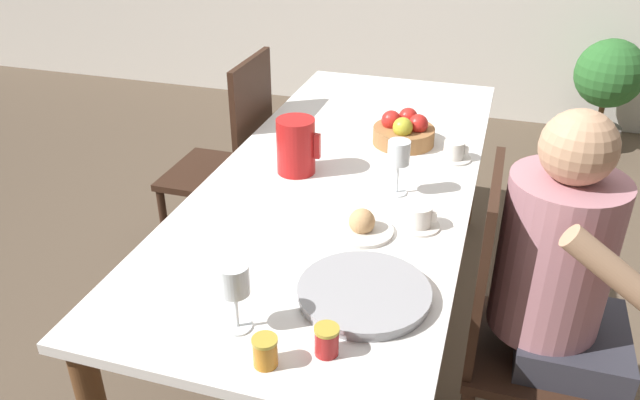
{
  "coord_description": "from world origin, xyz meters",
  "views": [
    {
      "loc": [
        0.49,
        -1.92,
        1.72
      ],
      "look_at": [
        0.0,
        -0.32,
        0.79
      ],
      "focal_mm": 35.0,
      "sensor_mm": 36.0,
      "label": 1
    }
  ],
  "objects_px": {
    "teacup_across": "(454,152)",
    "wine_glass_water": "(399,155)",
    "red_pitcher": "(296,146)",
    "jam_jar_amber": "(327,339)",
    "potted_plant": "(608,83)",
    "serving_tray": "(364,293)",
    "teacup_near_person": "(419,218)",
    "jam_jar_red": "(265,350)",
    "fruit_bowl": "(404,131)",
    "bread_plate": "(362,226)",
    "person_seated": "(563,281)",
    "chair_opposite": "(231,162)",
    "wine_glass_juice": "(234,283)",
    "chair_person_side": "(516,329)"
  },
  "relations": [
    {
      "from": "wine_glass_water",
      "to": "serving_tray",
      "type": "distance_m",
      "value": 0.59
    },
    {
      "from": "chair_opposite",
      "to": "jam_jar_red",
      "type": "distance_m",
      "value": 1.54
    },
    {
      "from": "person_seated",
      "to": "wine_glass_water",
      "type": "height_order",
      "value": "person_seated"
    },
    {
      "from": "red_pitcher",
      "to": "teacup_across",
      "type": "height_order",
      "value": "red_pitcher"
    },
    {
      "from": "bread_plate",
      "to": "jam_jar_red",
      "type": "bearing_deg",
      "value": -96.73
    },
    {
      "from": "serving_tray",
      "to": "wine_glass_juice",
      "type": "bearing_deg",
      "value": -142.79
    },
    {
      "from": "serving_tray",
      "to": "teacup_near_person",
      "type": "bearing_deg",
      "value": 78.99
    },
    {
      "from": "teacup_across",
      "to": "potted_plant",
      "type": "xyz_separation_m",
      "value": [
        0.77,
        2.09,
        -0.33
      ]
    },
    {
      "from": "red_pitcher",
      "to": "wine_glass_water",
      "type": "relative_size",
      "value": 1.05
    },
    {
      "from": "teacup_across",
      "to": "wine_glass_water",
      "type": "bearing_deg",
      "value": -114.93
    },
    {
      "from": "wine_glass_water",
      "to": "bread_plate",
      "type": "xyz_separation_m",
      "value": [
        -0.05,
        -0.27,
        -0.12
      ]
    },
    {
      "from": "person_seated",
      "to": "jam_jar_amber",
      "type": "height_order",
      "value": "person_seated"
    },
    {
      "from": "person_seated",
      "to": "potted_plant",
      "type": "bearing_deg",
      "value": 171.67
    },
    {
      "from": "jam_jar_red",
      "to": "chair_opposite",
      "type": "bearing_deg",
      "value": 117.76
    },
    {
      "from": "red_pitcher",
      "to": "jam_jar_amber",
      "type": "relative_size",
      "value": 2.73
    },
    {
      "from": "wine_glass_water",
      "to": "teacup_near_person",
      "type": "relative_size",
      "value": 1.43
    },
    {
      "from": "jam_jar_red",
      "to": "red_pitcher",
      "type": "bearing_deg",
      "value": 105.03
    },
    {
      "from": "bread_plate",
      "to": "jam_jar_amber",
      "type": "relative_size",
      "value": 2.63
    },
    {
      "from": "chair_person_side",
      "to": "teacup_near_person",
      "type": "xyz_separation_m",
      "value": [
        -0.32,
        0.12,
        0.25
      ]
    },
    {
      "from": "serving_tray",
      "to": "jam_jar_red",
      "type": "distance_m",
      "value": 0.33
    },
    {
      "from": "bread_plate",
      "to": "serving_tray",
      "type": "bearing_deg",
      "value": -75.13
    },
    {
      "from": "wine_glass_juice",
      "to": "potted_plant",
      "type": "relative_size",
      "value": 0.25
    },
    {
      "from": "wine_glass_water",
      "to": "fruit_bowl",
      "type": "relative_size",
      "value": 0.79
    },
    {
      "from": "person_seated",
      "to": "fruit_bowl",
      "type": "xyz_separation_m",
      "value": [
        -0.57,
        0.71,
        0.08
      ]
    },
    {
      "from": "bread_plate",
      "to": "teacup_across",
      "type": "bearing_deg",
      "value": 71.32
    },
    {
      "from": "teacup_near_person",
      "to": "fruit_bowl",
      "type": "xyz_separation_m",
      "value": [
        -0.16,
        0.6,
        0.02
      ]
    },
    {
      "from": "teacup_near_person",
      "to": "teacup_across",
      "type": "distance_m",
      "value": 0.51
    },
    {
      "from": "wine_glass_water",
      "to": "potted_plant",
      "type": "distance_m",
      "value": 2.62
    },
    {
      "from": "chair_opposite",
      "to": "red_pitcher",
      "type": "distance_m",
      "value": 0.7
    },
    {
      "from": "teacup_near_person",
      "to": "fruit_bowl",
      "type": "height_order",
      "value": "fruit_bowl"
    },
    {
      "from": "teacup_across",
      "to": "jam_jar_amber",
      "type": "height_order",
      "value": "jam_jar_amber"
    },
    {
      "from": "teacup_near_person",
      "to": "bread_plate",
      "type": "height_order",
      "value": "bread_plate"
    },
    {
      "from": "wine_glass_water",
      "to": "jam_jar_red",
      "type": "height_order",
      "value": "wine_glass_water"
    },
    {
      "from": "teacup_across",
      "to": "potted_plant",
      "type": "distance_m",
      "value": 2.25
    },
    {
      "from": "teacup_near_person",
      "to": "serving_tray",
      "type": "distance_m",
      "value": 0.39
    },
    {
      "from": "red_pitcher",
      "to": "wine_glass_juice",
      "type": "distance_m",
      "value": 0.84
    },
    {
      "from": "person_seated",
      "to": "wine_glass_juice",
      "type": "height_order",
      "value": "person_seated"
    },
    {
      "from": "bread_plate",
      "to": "jam_jar_red",
      "type": "relative_size",
      "value": 2.63
    },
    {
      "from": "person_seated",
      "to": "teacup_near_person",
      "type": "height_order",
      "value": "person_seated"
    },
    {
      "from": "teacup_across",
      "to": "serving_tray",
      "type": "xyz_separation_m",
      "value": [
        -0.12,
        -0.9,
        -0.01
      ]
    },
    {
      "from": "serving_tray",
      "to": "fruit_bowl",
      "type": "xyz_separation_m",
      "value": [
        -0.08,
        0.98,
        0.04
      ]
    },
    {
      "from": "wine_glass_water",
      "to": "potted_plant",
      "type": "xyz_separation_m",
      "value": [
        0.92,
        2.41,
        -0.43
      ]
    },
    {
      "from": "bread_plate",
      "to": "chair_opposite",
      "type": "bearing_deg",
      "value": 136.09
    },
    {
      "from": "teacup_near_person",
      "to": "potted_plant",
      "type": "relative_size",
      "value": 0.18
    },
    {
      "from": "person_seated",
      "to": "wine_glass_juice",
      "type": "xyz_separation_m",
      "value": [
        -0.75,
        -0.47,
        0.16
      ]
    },
    {
      "from": "fruit_bowl",
      "to": "wine_glass_juice",
      "type": "bearing_deg",
      "value": -98.54
    },
    {
      "from": "chair_opposite",
      "to": "jam_jar_amber",
      "type": "height_order",
      "value": "chair_opposite"
    },
    {
      "from": "chair_opposite",
      "to": "person_seated",
      "type": "xyz_separation_m",
      "value": [
        1.35,
        -0.78,
        0.19
      ]
    },
    {
      "from": "red_pitcher",
      "to": "teacup_near_person",
      "type": "relative_size",
      "value": 1.51
    },
    {
      "from": "person_seated",
      "to": "teacup_near_person",
      "type": "bearing_deg",
      "value": -105.43
    }
  ]
}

